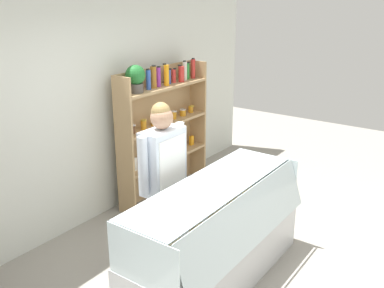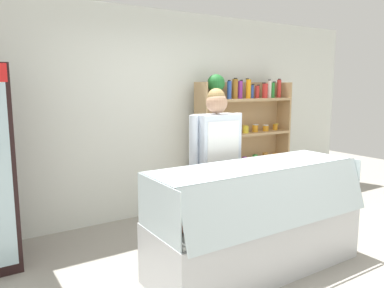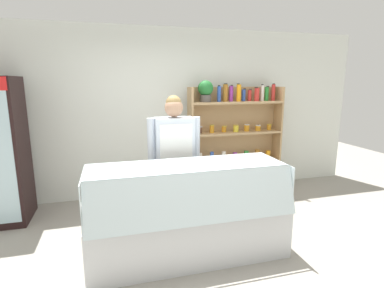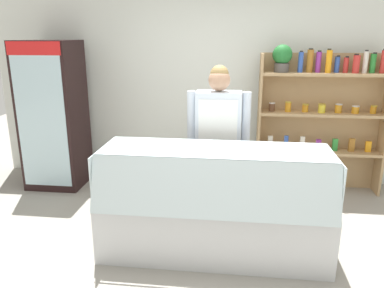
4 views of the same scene
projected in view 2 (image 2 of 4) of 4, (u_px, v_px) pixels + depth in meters
ground_plane at (276, 268)px, 3.57m from camera, size 12.00×12.00×0.00m
back_wall at (169, 114)px, 5.10m from camera, size 6.80×0.10×2.70m
shelving_unit at (241, 131)px, 5.44m from camera, size 1.58×0.29×1.88m
deli_display_case at (256, 237)px, 3.52m from camera, size 2.09×0.81×1.01m
shop_clerk at (216, 154)px, 3.94m from camera, size 0.66×0.25×1.70m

